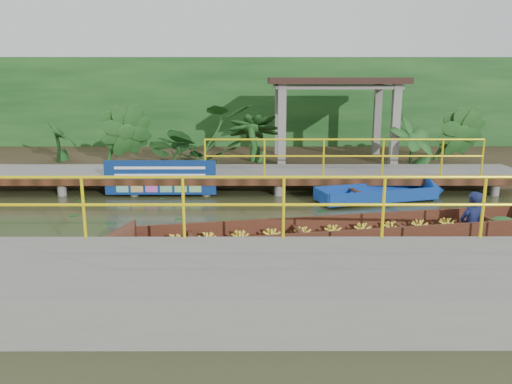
{
  "coord_description": "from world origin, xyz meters",
  "views": [
    {
      "loc": [
        0.34,
        -10.77,
        3.17
      ],
      "look_at": [
        0.37,
        0.5,
        0.6
      ],
      "focal_mm": 35.0,
      "sensor_mm": 36.0,
      "label": 1
    }
  ],
  "objects": [
    {
      "name": "blue_banner",
      "position": [
        -2.22,
        2.48,
        0.56
      ],
      "size": [
        3.02,
        0.04,
        0.94
      ],
      "color": "navy",
      "rests_on": "ground"
    },
    {
      "name": "land_strip",
      "position": [
        0.0,
        7.5,
        0.23
      ],
      "size": [
        30.0,
        8.0,
        0.45
      ],
      "primitive_type": "cube",
      "color": "#312618",
      "rests_on": "ground"
    },
    {
      "name": "near_dock",
      "position": [
        1.0,
        -4.2,
        0.3
      ],
      "size": [
        18.0,
        2.4,
        1.73
      ],
      "color": "slate",
      "rests_on": "ground"
    },
    {
      "name": "pavilion",
      "position": [
        3.0,
        6.3,
        2.82
      ],
      "size": [
        4.4,
        3.0,
        3.0
      ],
      "color": "slate",
      "rests_on": "ground"
    },
    {
      "name": "vendor_boat",
      "position": [
        2.5,
        -1.21,
        0.21
      ],
      "size": [
        10.51,
        3.04,
        2.06
      ],
      "rotation": [
        0.0,
        0.0,
        0.2
      ],
      "color": "#39170F",
      "rests_on": "ground"
    },
    {
      "name": "ground",
      "position": [
        0.0,
        0.0,
        0.0
      ],
      "size": [
        80.0,
        80.0,
        0.0
      ],
      "primitive_type": "plane",
      "color": "#2A3219",
      "rests_on": "ground"
    },
    {
      "name": "moored_blue_boat",
      "position": [
        4.39,
        2.28,
        0.16
      ],
      "size": [
        3.8,
        1.92,
        0.88
      ],
      "rotation": [
        0.0,
        0.0,
        0.28
      ],
      "color": "navy",
      "rests_on": "ground"
    },
    {
      "name": "far_dock",
      "position": [
        0.02,
        3.43,
        0.48
      ],
      "size": [
        16.0,
        2.06,
        1.66
      ],
      "color": "slate",
      "rests_on": "ground"
    },
    {
      "name": "tropical_plants",
      "position": [
        0.12,
        5.3,
        1.4
      ],
      "size": [
        14.52,
        1.52,
        1.89
      ],
      "color": "#133B16",
      "rests_on": "ground"
    },
    {
      "name": "foliage_backdrop",
      "position": [
        0.0,
        10.0,
        2.0
      ],
      "size": [
        30.0,
        0.8,
        4.0
      ],
      "primitive_type": "cube",
      "color": "#133B16",
      "rests_on": "ground"
    }
  ]
}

